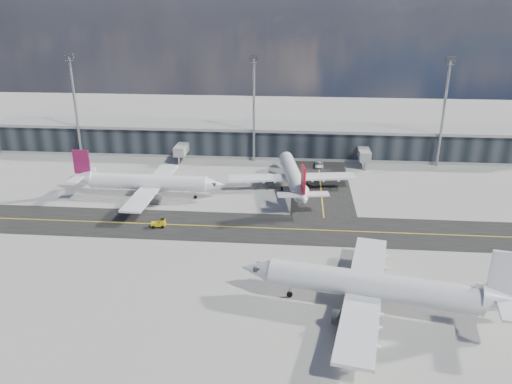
# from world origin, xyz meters

# --- Properties ---
(ground) EXTENTS (300.00, 300.00, 0.00)m
(ground) POSITION_xyz_m (0.00, 0.00, 0.00)
(ground) COLOR gray
(ground) RESTS_ON ground
(taxiway_lanes) EXTENTS (180.00, 63.00, 0.03)m
(taxiway_lanes) POSITION_xyz_m (3.91, 10.74, 0.01)
(taxiway_lanes) COLOR black
(taxiway_lanes) RESTS_ON ground
(terminal_concourse) EXTENTS (152.00, 19.80, 8.80)m
(terminal_concourse) POSITION_xyz_m (0.04, 54.93, 4.09)
(terminal_concourse) COLOR black
(terminal_concourse) RESTS_ON ground
(floodlight_masts) EXTENTS (102.50, 0.70, 28.90)m
(floodlight_masts) POSITION_xyz_m (0.00, 48.00, 15.61)
(floodlight_masts) COLOR gray
(floodlight_masts) RESTS_ON ground
(airliner_af) EXTENTS (35.93, 30.57, 10.67)m
(airliner_af) POSITION_xyz_m (-21.96, 18.52, 3.52)
(airliner_af) COLOR white
(airliner_af) RESTS_ON ground
(airliner_redtail) EXTENTS (30.58, 35.72, 10.59)m
(airliner_redtail) POSITION_xyz_m (11.28, 25.97, 3.50)
(airliner_redtail) COLOR white
(airliner_redtail) RESTS_ON ground
(airliner_near) EXTENTS (39.74, 34.08, 11.81)m
(airliner_near) POSITION_xyz_m (23.94, -22.55, 3.90)
(airliner_near) COLOR silver
(airliner_near) RESTS_ON ground
(baggage_tug) EXTENTS (2.88, 1.66, 1.73)m
(baggage_tug) POSITION_xyz_m (-14.62, 2.56, 0.87)
(baggage_tug) COLOR #DBB30B
(baggage_tug) RESTS_ON ground
(service_van) EXTENTS (2.43, 4.77, 1.29)m
(service_van) POSITION_xyz_m (18.09, 44.00, 0.65)
(service_van) COLOR white
(service_van) RESTS_ON ground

